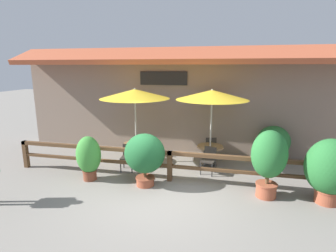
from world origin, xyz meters
name	(u,v)px	position (x,y,z in m)	size (l,w,h in m)	color
ground_plane	(161,196)	(0.00, 0.00, 0.00)	(60.00, 60.00, 0.00)	gray
building_facade	(186,99)	(0.00, 4.10, 2.17)	(14.28, 1.49, 4.23)	gray
patio_railing	(170,159)	(0.00, 1.05, 0.70)	(10.40, 0.14, 0.95)	brown
patio_umbrella_near	(135,94)	(-1.54, 2.37, 2.52)	(2.45, 2.45, 2.72)	#B7B2A8
dining_table_near	(136,147)	(-1.54, 2.37, 0.58)	(0.93, 0.93, 0.72)	olive
chair_near_streetside	(128,156)	(-1.58, 1.62, 0.50)	(0.47, 0.47, 0.87)	#332D28
chair_near_wallside	(141,143)	(-1.60, 3.12, 0.50)	(0.49, 0.49, 0.87)	#332D28
patio_umbrella_middle	(212,95)	(1.12, 2.61, 2.52)	(2.45, 2.45, 2.72)	#B7B2A8
dining_table_middle	(210,150)	(1.12, 2.61, 0.58)	(0.93, 0.93, 0.72)	olive
chair_middle_streetside	(209,159)	(1.13, 1.92, 0.50)	(0.51, 0.51, 0.87)	#332D28
chair_middle_wallside	(210,147)	(1.08, 3.30, 0.50)	(0.51, 0.51, 0.87)	#332D28
potted_plant_tall_tropical	(89,157)	(-2.45, 0.58, 0.75)	(0.76, 0.69, 1.39)	brown
potted_plant_small_flowering	(145,155)	(-0.64, 0.58, 0.95)	(1.19, 1.07, 1.57)	#9E4C33
potted_plant_corner_fern	(269,158)	(2.76, 0.62, 1.09)	(0.92, 0.83, 1.85)	#9E4C33
potted_plant_entrance_palm	(330,169)	(4.23, 0.62, 0.93)	(1.22, 1.10, 1.71)	#9E4C33
potted_plant_broad_leaf	(273,142)	(3.35, 3.55, 0.73)	(1.18, 1.06, 1.35)	#9E4C33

